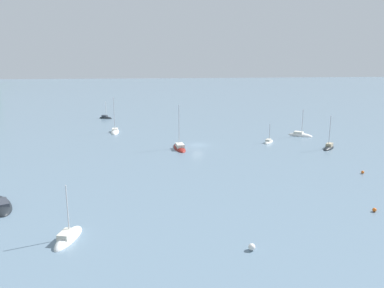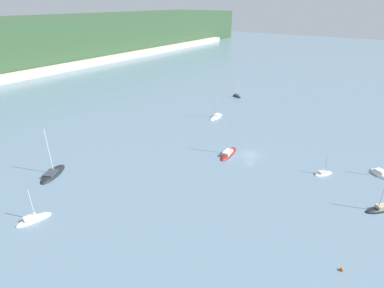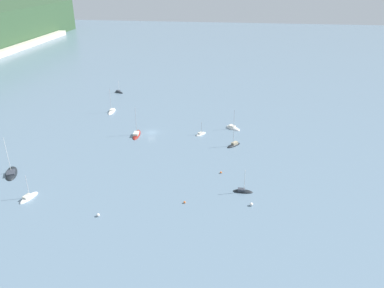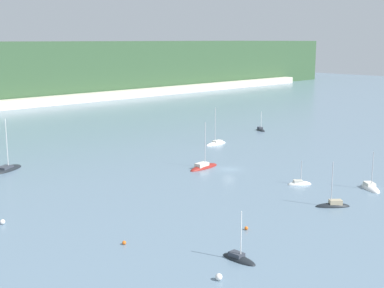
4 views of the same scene
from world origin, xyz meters
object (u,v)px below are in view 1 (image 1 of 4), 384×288
object	(u,v)px
mooring_buoy_0	(252,247)
mooring_buoy_2	(363,172)
sailboat_8	(68,239)
sailboat_0	(106,118)
sailboat_1	(180,148)
sailboat_7	(329,148)
sailboat_4	(115,132)
mooring_buoy_1	(374,210)
sailboat_5	(269,142)
sailboat_6	(300,135)

from	to	relation	value
mooring_buoy_0	mooring_buoy_2	xyz separation A→B (m)	(24.32, -27.04, -0.11)
sailboat_8	mooring_buoy_0	size ratio (longest dim) A/B	9.57
sailboat_0	mooring_buoy_0	size ratio (longest dim) A/B	8.32
sailboat_0	mooring_buoy_2	distance (m)	86.78
sailboat_1	sailboat_7	world-z (taller)	sailboat_1
sailboat_1	sailboat_8	distance (m)	45.16
sailboat_4	mooring_buoy_1	world-z (taller)	sailboat_4
sailboat_0	sailboat_7	bearing A→B (deg)	-16.42
sailboat_1	mooring_buoy_0	bearing A→B (deg)	179.44
sailboat_5	mooring_buoy_0	world-z (taller)	sailboat_5
sailboat_4	sailboat_7	world-z (taller)	sailboat_4
sailboat_8	mooring_buoy_1	xyz separation A→B (m)	(3.38, -39.24, 0.18)
sailboat_4	sailboat_0	bearing A→B (deg)	-170.21
sailboat_6	sailboat_7	xyz separation A→B (m)	(-14.39, -0.86, 0.05)
mooring_buoy_1	mooring_buoy_2	world-z (taller)	mooring_buoy_1
sailboat_5	sailboat_8	xyz separation A→B (m)	(-45.72, 38.33, 0.01)
sailboat_5	mooring_buoy_1	xyz separation A→B (m)	(-42.34, -0.91, 0.19)
sailboat_7	sailboat_8	world-z (taller)	sailboat_7
mooring_buoy_0	sailboat_1	bearing A→B (deg)	4.73
mooring_buoy_1	sailboat_7	bearing A→B (deg)	-17.18
sailboat_0	sailboat_4	distance (m)	25.86
sailboat_4	mooring_buoy_0	world-z (taller)	sailboat_4
sailboat_5	mooring_buoy_2	size ratio (longest dim) A/B	9.84
sailboat_4	sailboat_7	distance (m)	56.00
sailboat_4	mooring_buoy_1	xyz separation A→B (m)	(-59.99, -39.28, 0.18)
sailboat_6	mooring_buoy_1	bearing A→B (deg)	-62.61
sailboat_0	sailboat_8	bearing A→B (deg)	-60.68
sailboat_6	mooring_buoy_2	xyz separation A→B (m)	(-33.16, 2.05, 0.18)
sailboat_6	sailboat_7	bearing A→B (deg)	-47.80
sailboat_4	mooring_buoy_0	size ratio (longest dim) A/B	13.72
sailboat_5	mooring_buoy_1	size ratio (longest dim) A/B	9.79
mooring_buoy_0	sailboat_8	bearing A→B (deg)	76.60
sailboat_4	sailboat_6	bearing A→B (deg)	75.81
mooring_buoy_1	mooring_buoy_2	xyz separation A→B (m)	(16.16, -7.88, -0.00)
mooring_buoy_0	sailboat_6	bearing A→B (deg)	-26.85
sailboat_7	sailboat_8	xyz separation A→B (m)	(-38.31, 50.03, -0.06)
sailboat_1	mooring_buoy_1	bearing A→B (deg)	-154.56
sailboat_5	sailboat_7	world-z (taller)	sailboat_7
sailboat_1	sailboat_4	xyz separation A→B (m)	(21.22, 16.24, -0.03)
mooring_buoy_1	sailboat_1	bearing A→B (deg)	30.72
sailboat_0	sailboat_4	bearing A→B (deg)	-52.36
sailboat_1	sailboat_4	size ratio (longest dim) A/B	1.03
sailboat_5	sailboat_4	bearing A→B (deg)	102.00
sailboat_7	mooring_buoy_0	bearing A→B (deg)	6.50
sailboat_1	sailboat_6	distance (m)	34.62
sailboat_6	mooring_buoy_1	world-z (taller)	sailboat_6
mooring_buoy_0	mooring_buoy_1	distance (m)	20.83
mooring_buoy_1	sailboat_6	bearing A→B (deg)	-11.39
sailboat_4	sailboat_7	xyz separation A→B (m)	(-25.06, -50.08, 0.05)
sailboat_1	mooring_buoy_1	xyz separation A→B (m)	(-38.77, -23.04, 0.14)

